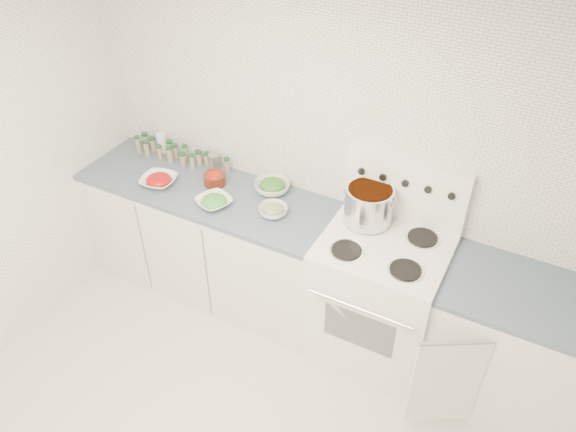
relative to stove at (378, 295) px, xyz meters
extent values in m
cube|color=white|center=(-0.48, 0.32, 0.75)|extent=(3.50, 0.02, 2.50)
cube|color=white|center=(-0.48, -1.19, 2.01)|extent=(3.50, 3.00, 0.02)
cube|color=white|center=(-1.30, 0.00, -0.06)|extent=(1.85, 0.62, 0.86)
cube|color=#435465|center=(-1.30, 0.00, 0.39)|extent=(1.85, 0.62, 0.03)
cube|color=white|center=(0.00, -0.01, -0.04)|extent=(0.76, 0.65, 0.92)
cube|color=black|center=(0.00, -0.33, 0.00)|extent=(0.45, 0.01, 0.28)
cylinder|color=silver|center=(0.00, -0.37, 0.22)|extent=(0.65, 0.02, 0.02)
cube|color=white|center=(0.00, -0.01, 0.43)|extent=(0.76, 0.65, 0.01)
cube|color=white|center=(0.00, 0.28, 0.65)|extent=(0.76, 0.06, 0.43)
cylinder|color=silver|center=(-0.18, -0.17, 0.44)|extent=(0.21, 0.21, 0.01)
cylinder|color=black|center=(-0.18, -0.17, 0.45)|extent=(0.18, 0.18, 0.01)
cylinder|color=silver|center=(0.18, -0.17, 0.44)|extent=(0.21, 0.21, 0.01)
cylinder|color=black|center=(0.18, -0.17, 0.45)|extent=(0.18, 0.18, 0.01)
cylinder|color=silver|center=(-0.18, 0.15, 0.44)|extent=(0.21, 0.21, 0.01)
cylinder|color=black|center=(-0.18, 0.15, 0.45)|extent=(0.18, 0.18, 0.01)
cylinder|color=silver|center=(0.18, 0.15, 0.44)|extent=(0.21, 0.21, 0.01)
cylinder|color=black|center=(0.18, 0.15, 0.45)|extent=(0.18, 0.18, 0.01)
cylinder|color=black|center=(-0.28, 0.25, 0.72)|extent=(0.04, 0.02, 0.04)
cylinder|color=black|center=(-0.14, 0.25, 0.72)|extent=(0.04, 0.02, 0.04)
cylinder|color=black|center=(0.00, 0.25, 0.72)|extent=(0.04, 0.02, 0.04)
cylinder|color=black|center=(0.14, 0.25, 0.72)|extent=(0.04, 0.02, 0.04)
cylinder|color=black|center=(0.28, 0.25, 0.72)|extent=(0.04, 0.02, 0.04)
cube|color=white|center=(0.82, 0.00, -0.06)|extent=(0.89, 0.62, 0.86)
cube|color=#435465|center=(0.82, 0.00, 0.39)|extent=(0.89, 0.62, 0.03)
cube|color=white|center=(0.56, -0.41, -0.07)|extent=(0.35, 0.22, 0.70)
cylinder|color=silver|center=(-0.18, 0.15, 0.57)|extent=(0.30, 0.30, 0.23)
cylinder|color=orange|center=(-0.18, 0.15, 0.66)|extent=(0.27, 0.27, 0.03)
torus|color=silver|center=(-0.33, 0.15, 0.63)|extent=(0.01, 0.07, 0.07)
torus|color=silver|center=(-0.02, 0.15, 0.63)|extent=(0.01, 0.07, 0.07)
imported|color=white|center=(-1.62, -0.10, 0.43)|extent=(0.27, 0.27, 0.06)
ellipsoid|color=red|center=(-1.62, -0.10, 0.44)|extent=(0.17, 0.17, 0.08)
imported|color=white|center=(-1.14, -0.12, 0.43)|extent=(0.29, 0.29, 0.05)
ellipsoid|color=#2F852B|center=(-1.14, -0.12, 0.44)|extent=(0.16, 0.16, 0.07)
imported|color=white|center=(-0.88, 0.19, 0.44)|extent=(0.28, 0.28, 0.08)
ellipsoid|color=#1C631D|center=(-0.88, 0.19, 0.46)|extent=(0.17, 0.17, 0.08)
imported|color=white|center=(-0.75, -0.03, 0.43)|extent=(0.21, 0.21, 0.06)
ellipsoid|color=#2F4F1F|center=(-0.75, -0.03, 0.45)|extent=(0.14, 0.14, 0.06)
cylinder|color=#511A0D|center=(-1.28, 0.09, 0.44)|extent=(0.15, 0.15, 0.08)
ellipsoid|color=#B1100C|center=(-1.28, 0.09, 0.47)|extent=(0.11, 0.11, 0.06)
cylinder|color=white|center=(-1.87, 0.26, 0.48)|extent=(0.09, 0.09, 0.15)
cylinder|color=gray|center=(-1.39, 0.25, 0.46)|extent=(0.09, 0.09, 0.11)
cylinder|color=gray|center=(-2.02, 0.26, 0.45)|extent=(0.05, 0.05, 0.10)
cylinder|color=#154A25|center=(-2.02, 0.26, 0.51)|extent=(0.05, 0.05, 0.02)
cylinder|color=gray|center=(-1.94, 0.24, 0.45)|extent=(0.04, 0.04, 0.10)
cylinder|color=#154A25|center=(-1.94, 0.24, 0.51)|extent=(0.05, 0.05, 0.02)
cylinder|color=gray|center=(-1.79, 0.26, 0.45)|extent=(0.04, 0.04, 0.10)
cylinder|color=#154A25|center=(-1.79, 0.26, 0.51)|extent=(0.04, 0.04, 0.02)
cylinder|color=gray|center=(-1.73, 0.24, 0.45)|extent=(0.04, 0.04, 0.09)
cylinder|color=#154A25|center=(-1.73, 0.24, 0.51)|extent=(0.04, 0.04, 0.02)
cylinder|color=gray|center=(-1.64, 0.24, 0.46)|extent=(0.04, 0.04, 0.12)
cylinder|color=#154A25|center=(-1.64, 0.24, 0.53)|extent=(0.04, 0.04, 0.02)
cylinder|color=gray|center=(-1.52, 0.24, 0.45)|extent=(0.05, 0.05, 0.10)
cylinder|color=#154A25|center=(-1.52, 0.24, 0.51)|extent=(0.05, 0.05, 0.02)
cylinder|color=gray|center=(-1.47, 0.26, 0.45)|extent=(0.04, 0.04, 0.09)
cylinder|color=#154A25|center=(-1.47, 0.26, 0.50)|extent=(0.05, 0.05, 0.02)
cylinder|color=gray|center=(-1.29, 0.26, 0.45)|extent=(0.04, 0.04, 0.10)
cylinder|color=#154A25|center=(-1.29, 0.26, 0.51)|extent=(0.04, 0.04, 0.02)
cylinder|color=gray|center=(-2.02, 0.18, 0.46)|extent=(0.04, 0.04, 0.12)
cylinder|color=#154A25|center=(-2.02, 0.18, 0.53)|extent=(0.04, 0.04, 0.02)
cylinder|color=gray|center=(-1.94, 0.17, 0.46)|extent=(0.04, 0.04, 0.11)
cylinder|color=#154A25|center=(-1.94, 0.17, 0.52)|extent=(0.04, 0.04, 0.02)
cylinder|color=gray|center=(-1.82, 0.17, 0.45)|extent=(0.04, 0.04, 0.10)
cylinder|color=#154A25|center=(-1.82, 0.17, 0.51)|extent=(0.04, 0.04, 0.02)
cylinder|color=gray|center=(-1.73, 0.17, 0.46)|extent=(0.04, 0.04, 0.11)
cylinder|color=#154A25|center=(-1.73, 0.17, 0.52)|extent=(0.05, 0.05, 0.02)
cylinder|color=gray|center=(-1.61, 0.17, 0.45)|extent=(0.05, 0.05, 0.09)
cylinder|color=#154A25|center=(-1.61, 0.17, 0.51)|extent=(0.05, 0.05, 0.02)
cylinder|color=gray|center=(-1.53, 0.17, 0.46)|extent=(0.04, 0.04, 0.11)
cylinder|color=#154A25|center=(-1.53, 0.17, 0.52)|extent=(0.04, 0.04, 0.02)
camera|label=1|loc=(0.67, -2.52, 2.62)|focal=35.00mm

